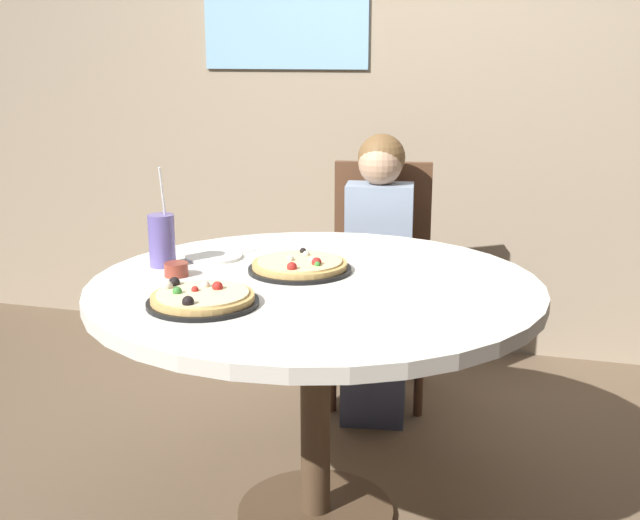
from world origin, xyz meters
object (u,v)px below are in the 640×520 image
(diner_child, at_px, (377,290))
(pizza_veggie, at_px, (300,266))
(soda_cup, at_px, (162,240))
(sauce_bowl, at_px, (176,269))
(plate_small, at_px, (214,257))
(dining_table, at_px, (315,311))
(chair_wooden, at_px, (381,267))
(pizza_cheese, at_px, (202,299))

(diner_child, xyz_separation_m, pizza_veggie, (-0.08, -0.74, 0.28))
(soda_cup, bearing_deg, sauce_bowl, -45.85)
(soda_cup, xyz_separation_m, sauce_bowl, (0.09, -0.09, -0.06))
(plate_small, bearing_deg, pizza_veggie, -13.81)
(dining_table, xyz_separation_m, diner_child, (0.01, 0.83, -0.18))
(chair_wooden, bearing_deg, soda_cup, -116.20)
(diner_child, xyz_separation_m, plate_small, (-0.39, -0.67, 0.27))
(dining_table, relative_size, soda_cup, 4.22)
(diner_child, height_order, soda_cup, diner_child)
(pizza_cheese, xyz_separation_m, sauce_bowl, (-0.18, 0.23, 0.00))
(plate_small, bearing_deg, chair_wooden, 66.32)
(dining_table, xyz_separation_m, plate_small, (-0.38, 0.17, 0.09))
(dining_table, bearing_deg, pizza_veggie, 129.53)
(chair_wooden, height_order, sauce_bowl, chair_wooden)
(chair_wooden, xyz_separation_m, pizza_cheese, (-0.21, -1.30, 0.24))
(diner_child, xyz_separation_m, pizza_cheese, (-0.23, -1.12, 0.28))
(diner_child, relative_size, pizza_veggie, 3.51)
(pizza_cheese, distance_m, soda_cup, 0.43)
(chair_wooden, bearing_deg, pizza_veggie, -93.76)
(sauce_bowl, bearing_deg, diner_child, 64.93)
(plate_small, bearing_deg, pizza_cheese, -70.27)
(chair_wooden, xyz_separation_m, pizza_veggie, (-0.06, -0.92, 0.24))
(pizza_veggie, xyz_separation_m, soda_cup, (-0.42, -0.06, 0.06))
(pizza_veggie, relative_size, plate_small, 1.71)
(dining_table, distance_m, pizza_veggie, 0.16)
(pizza_veggie, distance_m, soda_cup, 0.43)
(soda_cup, xyz_separation_m, plate_small, (0.11, 0.13, -0.08))
(pizza_veggie, relative_size, pizza_cheese, 1.06)
(chair_wooden, relative_size, diner_child, 0.88)
(pizza_veggie, bearing_deg, plate_small, 166.19)
(dining_table, distance_m, soda_cup, 0.52)
(soda_cup, bearing_deg, pizza_veggie, 7.51)
(dining_table, distance_m, plate_small, 0.43)
(chair_wooden, bearing_deg, plate_small, -113.68)
(dining_table, distance_m, chair_wooden, 1.02)
(plate_small, bearing_deg, soda_cup, -129.89)
(chair_wooden, height_order, soda_cup, soda_cup)
(diner_child, height_order, pizza_veggie, diner_child)
(pizza_veggie, bearing_deg, dining_table, -50.47)
(diner_child, bearing_deg, pizza_veggie, -96.49)
(soda_cup, relative_size, plate_small, 1.70)
(pizza_cheese, relative_size, soda_cup, 0.95)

